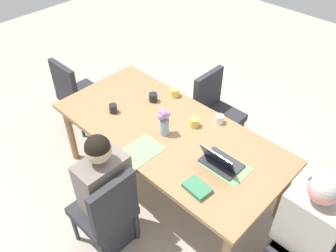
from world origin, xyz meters
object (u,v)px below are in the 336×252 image
at_px(person_head_left_left_mid, 302,237).
at_px(coffee_mug_near_left, 175,93).
at_px(chair_far_left_near, 107,209).
at_px(coffee_mug_centre_left, 219,119).
at_px(coffee_mug_near_right, 194,122).
at_px(coffee_mug_far_left, 153,97).
at_px(chair_head_right_right_near, 76,92).
at_px(chair_head_left_left_mid, 314,237).
at_px(person_far_left_near, 107,198).
at_px(dining_table, 168,136).
at_px(laptop_head_left_left_mid, 220,162).
at_px(chair_near_left_far, 215,109).
at_px(coffee_mug_centre_right, 113,108).
at_px(flower_vase, 164,120).
at_px(book_red_cover, 197,188).

height_order(person_head_left_left_mid, coffee_mug_near_left, person_head_left_left_mid).
bearing_deg(chair_far_left_near, coffee_mug_centre_left, -96.61).
distance_m(coffee_mug_near_right, coffee_mug_far_left, 0.55).
bearing_deg(coffee_mug_near_right, person_head_left_left_mid, 170.77).
height_order(person_head_left_left_mid, chair_head_right_right_near, person_head_left_left_mid).
relative_size(chair_far_left_near, chair_head_left_left_mid, 1.00).
height_order(person_far_left_near, coffee_mug_centre_left, person_far_left_near).
xyz_separation_m(chair_head_right_right_near, coffee_mug_near_right, (-1.56, -0.26, 0.29)).
distance_m(dining_table, coffee_mug_near_right, 0.27).
distance_m(chair_head_left_left_mid, laptop_head_left_left_mid, 0.88).
bearing_deg(person_head_left_left_mid, dining_table, 0.32).
height_order(chair_far_left_near, chair_near_left_far, same).
distance_m(chair_far_left_near, coffee_mug_far_left, 1.21).
relative_size(dining_table, chair_head_left_left_mid, 2.43).
height_order(person_far_left_near, chair_near_left_far, person_far_left_near).
bearing_deg(chair_head_right_right_near, dining_table, -177.88).
bearing_deg(chair_head_left_left_mid, coffee_mug_near_left, -11.19).
bearing_deg(coffee_mug_centre_right, chair_head_left_left_mid, -172.70).
xyz_separation_m(person_far_left_near, coffee_mug_far_left, (0.46, -0.99, 0.26)).
xyz_separation_m(flower_vase, coffee_mug_near_left, (0.32, -0.48, -0.11)).
height_order(laptop_head_left_left_mid, coffee_mug_centre_right, laptop_head_left_left_mid).
height_order(chair_head_left_left_mid, flower_vase, flower_vase).
height_order(dining_table, book_red_cover, book_red_cover).
xyz_separation_m(chair_head_right_right_near, laptop_head_left_left_mid, (-2.03, -0.04, 0.29)).
distance_m(person_far_left_near, coffee_mug_centre_left, 1.22).
height_order(chair_head_right_right_near, book_red_cover, chair_head_right_right_near).
bearing_deg(coffee_mug_near_left, chair_far_left_near, 109.22).
distance_m(dining_table, chair_head_right_right_near, 1.44).
height_order(chair_far_left_near, chair_head_left_left_mid, same).
relative_size(chair_near_left_far, chair_head_right_right_near, 1.00).
xyz_separation_m(person_far_left_near, coffee_mug_centre_right, (0.61, -0.60, 0.26)).
xyz_separation_m(person_head_left_left_mid, coffee_mug_centre_right, (1.93, 0.18, 0.26)).
bearing_deg(chair_head_left_left_mid, coffee_mug_far_left, -4.18).
bearing_deg(coffee_mug_centre_right, chair_head_right_right_near, -7.86).
bearing_deg(coffee_mug_near_right, chair_head_left_left_mid, 174.43).
distance_m(chair_near_left_far, coffee_mug_centre_right, 1.13).
xyz_separation_m(chair_near_left_far, chair_head_right_right_near, (1.36, 0.86, 0.00)).
bearing_deg(book_red_cover, person_head_left_left_mid, -150.25).
xyz_separation_m(chair_head_left_left_mid, coffee_mug_near_left, (1.75, -0.35, 0.28)).
distance_m(chair_near_left_far, coffee_mug_centre_left, 0.60).
relative_size(dining_table, coffee_mug_far_left, 25.64).
distance_m(chair_far_left_near, coffee_mug_near_right, 1.08).
bearing_deg(laptop_head_left_left_mid, coffee_mug_far_left, -13.03).
bearing_deg(chair_near_left_far, coffee_mug_centre_right, 63.65).
xyz_separation_m(chair_head_left_left_mid, coffee_mug_near_right, (1.30, -0.13, 0.29)).
distance_m(chair_head_left_left_mid, coffee_mug_far_left, 1.87).
relative_size(laptop_head_left_left_mid, coffee_mug_near_right, 3.71).
distance_m(person_far_left_near, chair_head_right_right_near, 1.64).
bearing_deg(book_red_cover, coffee_mug_far_left, -23.06).
bearing_deg(coffee_mug_near_left, flower_vase, 123.75).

